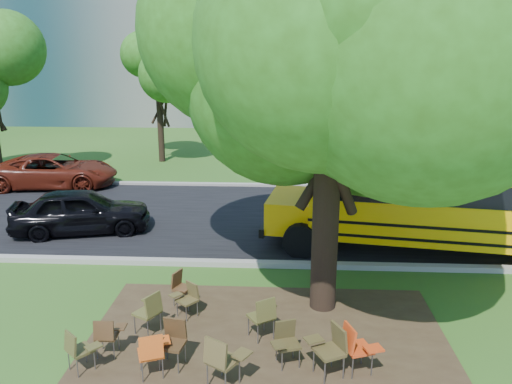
# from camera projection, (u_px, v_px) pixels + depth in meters

# --- Properties ---
(ground) EXTENTS (160.00, 160.00, 0.00)m
(ground) POSITION_uv_depth(u_px,v_px,m) (220.00, 325.00, 10.27)
(ground) COLOR #2A5219
(ground) RESTS_ON ground
(dirt_patch) EXTENTS (7.00, 4.50, 0.03)m
(dirt_patch) POSITION_uv_depth(u_px,v_px,m) (267.00, 340.00, 9.73)
(dirt_patch) COLOR #382819
(dirt_patch) RESTS_ON ground
(asphalt_road) EXTENTS (80.00, 8.00, 0.04)m
(asphalt_road) POSITION_uv_depth(u_px,v_px,m) (245.00, 217.00, 16.99)
(asphalt_road) COLOR black
(asphalt_road) RESTS_ON ground
(kerb_near) EXTENTS (80.00, 0.25, 0.14)m
(kerb_near) POSITION_uv_depth(u_px,v_px,m) (234.00, 263.00, 13.13)
(kerb_near) COLOR gray
(kerb_near) RESTS_ON ground
(kerb_far) EXTENTS (80.00, 0.25, 0.14)m
(kerb_far) POSITION_uv_depth(u_px,v_px,m) (252.00, 185.00, 20.93)
(kerb_far) COLOR gray
(kerb_far) RESTS_ON ground
(bg_tree_2) EXTENTS (4.80, 4.80, 6.62)m
(bg_tree_2) POSITION_uv_depth(u_px,v_px,m) (158.00, 78.00, 24.79)
(bg_tree_2) COLOR black
(bg_tree_2) RESTS_ON ground
(bg_tree_3) EXTENTS (5.60, 5.60, 7.84)m
(bg_tree_3) POSITION_uv_depth(u_px,v_px,m) (437.00, 62.00, 21.97)
(bg_tree_3) COLOR black
(bg_tree_3) RESTS_ON ground
(main_tree) EXTENTS (7.09, 7.09, 8.61)m
(main_tree) POSITION_uv_depth(u_px,v_px,m) (331.00, 72.00, 9.66)
(main_tree) COLOR black
(main_tree) RESTS_ON ground
(school_bus) EXTENTS (12.08, 4.30, 2.90)m
(school_bus) POSITION_uv_depth(u_px,v_px,m) (508.00, 198.00, 13.30)
(school_bus) COLOR #FBB207
(school_bus) RESTS_ON ground
(chair_0) EXTENTS (0.52, 0.48, 0.79)m
(chair_0) POSITION_uv_depth(u_px,v_px,m) (107.00, 333.00, 9.08)
(chair_0) COLOR #482F19
(chair_0) RESTS_ON ground
(chair_1) EXTENTS (0.70, 0.55, 0.81)m
(chair_1) POSITION_uv_depth(u_px,v_px,m) (78.00, 348.00, 8.61)
(chair_1) COLOR #4A4520
(chair_1) RESTS_ON ground
(chair_2) EXTENTS (0.59, 0.67, 0.87)m
(chair_2) POSITION_uv_depth(u_px,v_px,m) (152.00, 350.00, 8.48)
(chair_2) COLOR #D35316
(chair_2) RESTS_ON ground
(chair_3) EXTENTS (0.65, 0.53, 0.90)m
(chair_3) POSITION_uv_depth(u_px,v_px,m) (171.00, 338.00, 8.80)
(chair_3) COLOR #422D17
(chair_3) RESTS_ON ground
(chair_4) EXTENTS (0.82, 0.65, 0.97)m
(chair_4) POSITION_uv_depth(u_px,v_px,m) (222.00, 357.00, 8.16)
(chair_4) COLOR brown
(chair_4) RESTS_ON ground
(chair_5) EXTENTS (0.57, 0.62, 0.83)m
(chair_5) POSITION_uv_depth(u_px,v_px,m) (286.00, 339.00, 8.85)
(chair_5) COLOR #43391D
(chair_5) RESTS_ON ground
(chair_6) EXTENTS (0.76, 0.64, 0.95)m
(chair_6) POSITION_uv_depth(u_px,v_px,m) (331.00, 345.00, 8.53)
(chair_6) COLOR #4B4020
(chair_6) RESTS_ON ground
(chair_7) EXTENTS (0.71, 0.64, 0.93)m
(chair_7) POSITION_uv_depth(u_px,v_px,m) (356.00, 345.00, 8.56)
(chair_7) COLOR red
(chair_7) RESTS_ON ground
(chair_8) EXTENTS (0.60, 0.76, 0.91)m
(chair_8) POSITION_uv_depth(u_px,v_px,m) (150.00, 309.00, 9.80)
(chair_8) COLOR brown
(chair_8) RESTS_ON ground
(chair_9) EXTENTS (0.66, 0.52, 0.77)m
(chair_9) POSITION_uv_depth(u_px,v_px,m) (188.00, 296.00, 10.50)
(chair_9) COLOR brown
(chair_9) RESTS_ON ground
(chair_10) EXTENTS (0.51, 0.65, 0.80)m
(chair_10) POSITION_uv_depth(u_px,v_px,m) (181.00, 285.00, 10.94)
(chair_10) COLOR #51351D
(chair_10) RESTS_ON ground
(chair_11) EXTENTS (0.61, 0.76, 0.92)m
(chair_11) POSITION_uv_depth(u_px,v_px,m) (264.00, 313.00, 9.62)
(chair_11) COLOR brown
(chair_11) RESTS_ON ground
(black_car) EXTENTS (4.41, 2.58, 1.41)m
(black_car) POSITION_uv_depth(u_px,v_px,m) (81.00, 211.00, 15.42)
(black_car) COLOR black
(black_car) RESTS_ON ground
(bg_car_red) EXTENTS (5.24, 2.83, 1.40)m
(bg_car_red) POSITION_uv_depth(u_px,v_px,m) (54.00, 171.00, 20.71)
(bg_car_red) COLOR #50180D
(bg_car_red) RESTS_ON ground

